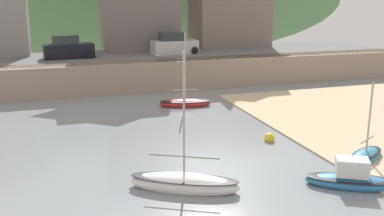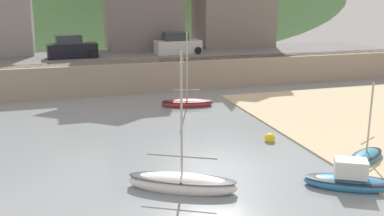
% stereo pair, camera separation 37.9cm
% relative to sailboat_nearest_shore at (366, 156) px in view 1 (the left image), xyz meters
% --- Properties ---
extents(quay_seawall, '(48.00, 9.40, 2.40)m').
position_rel_sailboat_nearest_shore_xyz_m(quay_seawall, '(-6.88, 19.39, 1.13)').
color(quay_seawall, gray).
rests_on(quay_seawall, ground).
extents(sailboat_nearest_shore, '(2.95, 2.35, 3.96)m').
position_rel_sailboat_nearest_shore_xyz_m(sailboat_nearest_shore, '(0.00, 0.00, 0.00)').
color(sailboat_nearest_shore, teal).
rests_on(sailboat_nearest_shore, ground).
extents(rowboat_small_beached, '(3.83, 2.89, 1.37)m').
position_rel_sailboat_nearest_shore_xyz_m(rowboat_small_beached, '(-2.61, -2.38, 0.11)').
color(rowboat_small_beached, teal).
rests_on(rowboat_small_beached, ground).
extents(dinghy_open_wooden, '(3.83, 1.99, 5.32)m').
position_rel_sailboat_nearest_shore_xyz_m(dinghy_open_wooden, '(-5.22, 12.83, 0.02)').
color(dinghy_open_wooden, maroon).
rests_on(dinghy_open_wooden, ground).
extents(sailboat_tall_mast, '(4.65, 3.29, 5.89)m').
position_rel_sailboat_nearest_shore_xyz_m(sailboat_tall_mast, '(-9.31, -0.59, 0.08)').
color(sailboat_tall_mast, white).
rests_on(sailboat_tall_mast, ground).
extents(parked_car_near_slipway, '(4.22, 2.02, 1.95)m').
position_rel_sailboat_nearest_shore_xyz_m(parked_car_near_slipway, '(-12.57, 22.59, 2.98)').
color(parked_car_near_slipway, black).
rests_on(parked_car_near_slipway, ground).
extents(parked_car_by_wall, '(4.19, 1.94, 1.95)m').
position_rel_sailboat_nearest_shore_xyz_m(parked_car_by_wall, '(-3.30, 22.59, 2.98)').
color(parked_car_by_wall, beige).
rests_on(parked_car_by_wall, ground).
extents(mooring_buoy, '(0.57, 0.57, 0.57)m').
position_rel_sailboat_nearest_shore_xyz_m(mooring_buoy, '(-3.10, 4.00, -0.05)').
color(mooring_buoy, yellow).
rests_on(mooring_buoy, ground).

